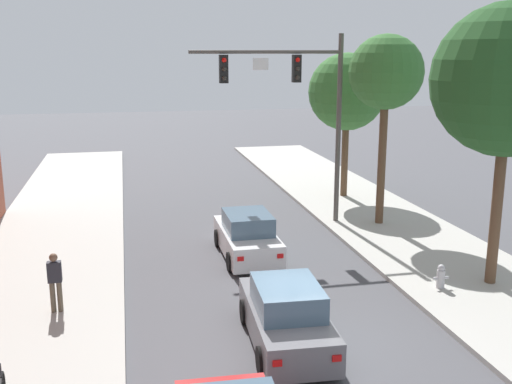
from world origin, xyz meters
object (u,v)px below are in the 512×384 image
(fire_hydrant, at_px, (441,276))
(street_tree_nearest, at_px, (509,81))
(car_lead_white, at_px, (247,237))
(traffic_signal_mast, at_px, (299,95))
(car_following_grey, at_px, (286,317))
(street_tree_third, at_px, (347,92))
(street_tree_second, at_px, (386,74))
(pedestrian_sidewalk_left_walker, at_px, (55,280))

(fire_hydrant, distance_m, street_tree_nearest, 5.91)
(car_lead_white, height_order, fire_hydrant, car_lead_white)
(traffic_signal_mast, height_order, fire_hydrant, traffic_signal_mast)
(traffic_signal_mast, height_order, car_following_grey, traffic_signal_mast)
(traffic_signal_mast, relative_size, car_lead_white, 1.77)
(street_tree_third, bearing_deg, car_lead_white, -130.36)
(car_following_grey, height_order, street_tree_second, street_tree_second)
(pedestrian_sidewalk_left_walker, relative_size, street_tree_third, 0.24)
(pedestrian_sidewalk_left_walker, bearing_deg, fire_hydrant, -3.47)
(car_lead_white, relative_size, car_following_grey, 0.98)
(traffic_signal_mast, xyz_separation_m, street_tree_third, (3.55, 4.15, -0.21))
(traffic_signal_mast, xyz_separation_m, car_lead_white, (-2.72, -3.24, -4.59))
(pedestrian_sidewalk_left_walker, distance_m, fire_hydrant, 10.94)
(street_tree_second, height_order, street_tree_third, street_tree_second)
(pedestrian_sidewalk_left_walker, relative_size, street_tree_second, 0.22)
(car_following_grey, relative_size, pedestrian_sidewalk_left_walker, 2.63)
(fire_hydrant, bearing_deg, street_tree_third, 83.52)
(fire_hydrant, height_order, street_tree_second, street_tree_second)
(car_lead_white, bearing_deg, traffic_signal_mast, 49.90)
(car_lead_white, height_order, street_tree_third, street_tree_third)
(pedestrian_sidewalk_left_walker, distance_m, street_tree_third, 17.00)
(street_tree_nearest, bearing_deg, car_lead_white, 147.30)
(car_following_grey, height_order, street_tree_third, street_tree_third)
(car_lead_white, xyz_separation_m, fire_hydrant, (4.94, -4.36, -0.22))
(car_following_grey, bearing_deg, street_tree_second, 54.91)
(car_lead_white, distance_m, street_tree_second, 8.48)
(street_tree_nearest, bearing_deg, street_tree_second, 95.30)
(car_following_grey, distance_m, street_tree_third, 16.03)
(car_lead_white, relative_size, street_tree_second, 0.57)
(pedestrian_sidewalk_left_walker, xyz_separation_m, street_tree_third, (12.24, 11.09, 4.04))
(street_tree_third, bearing_deg, traffic_signal_mast, -130.56)
(street_tree_second, bearing_deg, car_following_grey, -125.09)
(car_lead_white, distance_m, car_following_grey, 6.54)
(fire_hydrant, xyz_separation_m, street_tree_second, (1.07, 6.91, 5.61))
(street_tree_nearest, bearing_deg, traffic_signal_mast, 117.60)
(traffic_signal_mast, xyz_separation_m, pedestrian_sidewalk_left_walker, (-8.69, -6.93, -4.25))
(car_following_grey, relative_size, street_tree_nearest, 0.53)
(pedestrian_sidewalk_left_walker, xyz_separation_m, fire_hydrant, (10.91, -0.66, -0.56))
(fire_hydrant, distance_m, street_tree_second, 8.97)
(street_tree_second, bearing_deg, pedestrian_sidewalk_left_walker, -152.45)
(fire_hydrant, relative_size, street_tree_second, 0.10)
(fire_hydrant, bearing_deg, car_lead_white, 138.61)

